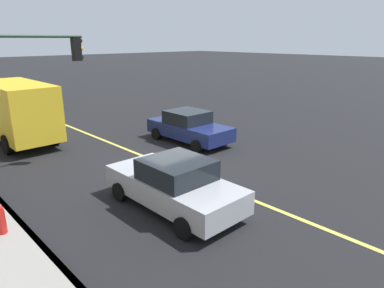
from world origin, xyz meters
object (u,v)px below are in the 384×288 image
at_px(traffic_light_mast, 14,77).
at_px(fire_hydrant, 1,222).
at_px(truck_yellow, 13,109).
at_px(car_navy, 189,127).
at_px(car_silver, 174,184).

xyz_separation_m(traffic_light_mast, fire_hydrant, (-3.96, 1.98, -3.23)).
bearing_deg(fire_hydrant, truck_yellow, -19.35).
bearing_deg(truck_yellow, car_navy, -135.67).
bearing_deg(traffic_light_mast, car_navy, -96.18).
height_order(car_silver, truck_yellow, truck_yellow).
bearing_deg(car_silver, car_navy, -46.34).
xyz_separation_m(car_navy, truck_yellow, (6.29, 6.15, 0.81)).
bearing_deg(truck_yellow, car_silver, -174.78).
relative_size(truck_yellow, traffic_light_mast, 1.43).
relative_size(car_navy, fire_hydrant, 4.76).
height_order(car_silver, traffic_light_mast, traffic_light_mast).
relative_size(car_silver, truck_yellow, 0.60).
distance_m(car_navy, truck_yellow, 8.84).
distance_m(car_navy, fire_hydrant, 9.98).
bearing_deg(car_navy, fire_hydrant, 108.42).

